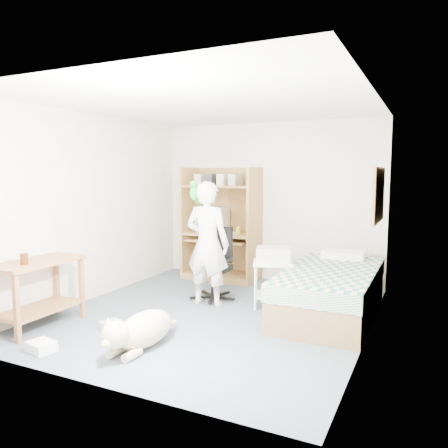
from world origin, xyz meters
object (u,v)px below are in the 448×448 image
object	(u,v)px
dog	(141,330)
office_chair	(215,273)
printer_cart	(273,277)
side_desk	(38,283)
person	(207,244)
computer_hutch	(222,228)
bed	(331,291)

from	to	relation	value
dog	office_chair	bearing A→B (deg)	96.13
dog	printer_cart	xyz separation A→B (m)	(0.72, 1.83, 0.21)
office_chair	side_desk	bearing A→B (deg)	-125.56
person	printer_cart	xyz separation A→B (m)	(0.79, 0.28, -0.41)
side_desk	office_chair	bearing A→B (deg)	55.45
side_desk	dog	bearing A→B (deg)	-0.52
office_chair	computer_hutch	bearing A→B (deg)	109.74
bed	person	distance (m)	1.64
computer_hutch	dog	bearing A→B (deg)	-79.64
side_desk	person	distance (m)	2.05
computer_hutch	bed	world-z (taller)	computer_hutch
side_desk	person	bearing A→B (deg)	49.39
computer_hutch	office_chair	world-z (taller)	computer_hutch
bed	dog	size ratio (longest dim) A/B	1.80
side_desk	dog	size ratio (longest dim) A/B	0.89
office_chair	person	bearing A→B (deg)	-81.46
dog	person	bearing A→B (deg)	94.99
computer_hutch	office_chair	size ratio (longest dim) A/B	1.86
bed	side_desk	distance (m)	3.39
computer_hutch	person	world-z (taller)	computer_hutch
side_desk	bed	bearing A→B (deg)	32.50
bed	computer_hutch	bearing A→B (deg)	150.71
computer_hutch	office_chair	distance (m)	1.27
office_chair	person	size ratio (longest dim) A/B	0.60
person	dog	size ratio (longest dim) A/B	1.43
bed	printer_cart	bearing A→B (deg)	179.70
dog	printer_cart	bearing A→B (deg)	70.85
side_desk	person	world-z (taller)	person
side_desk	dog	xyz separation A→B (m)	(1.39, -0.01, -0.31)
computer_hutch	dog	world-z (taller)	computer_hutch
side_desk	computer_hutch	bearing A→B (deg)	73.86
side_desk	printer_cart	distance (m)	2.79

